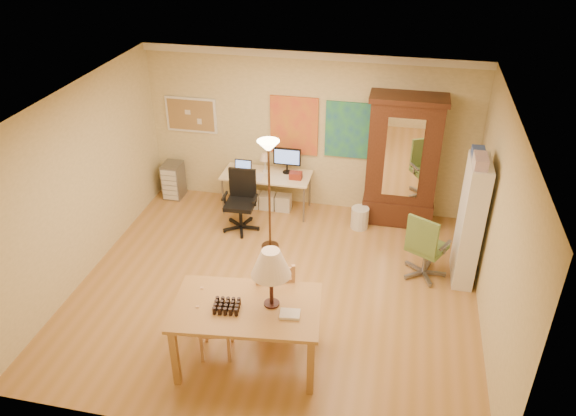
% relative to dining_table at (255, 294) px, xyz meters
% --- Properties ---
extents(floor, '(5.50, 5.50, 0.00)m').
position_rel_dining_table_xyz_m(floor, '(-0.10, 1.36, -0.99)').
color(floor, '#A4753A').
rests_on(floor, ground).
extents(crown_molding, '(5.50, 0.08, 0.12)m').
position_rel_dining_table_xyz_m(crown_molding, '(-0.10, 3.82, 1.65)').
color(crown_molding, white).
rests_on(crown_molding, floor).
extents(corkboard, '(0.90, 0.04, 0.62)m').
position_rel_dining_table_xyz_m(corkboard, '(-2.15, 3.83, 0.51)').
color(corkboard, '#987947').
rests_on(corkboard, floor).
extents(art_panel_left, '(0.80, 0.04, 1.00)m').
position_rel_dining_table_xyz_m(art_panel_left, '(-0.35, 3.83, 0.46)').
color(art_panel_left, gold).
rests_on(art_panel_left, floor).
extents(art_panel_right, '(0.75, 0.04, 0.95)m').
position_rel_dining_table_xyz_m(art_panel_right, '(0.55, 3.83, 0.46)').
color(art_panel_right, '#23698D').
rests_on(art_panel_right, floor).
extents(dining_table, '(1.76, 1.18, 1.56)m').
position_rel_dining_table_xyz_m(dining_table, '(0.00, 0.00, 0.00)').
color(dining_table, olive).
rests_on(dining_table, floor).
extents(ladder_chair_back, '(0.62, 0.61, 1.06)m').
position_rel_dining_table_xyz_m(ladder_chair_back, '(0.07, 0.61, -0.49)').
color(ladder_chair_back, '#B77754').
rests_on(ladder_chair_back, floor).
extents(ladder_chair_left, '(0.44, 0.45, 0.84)m').
position_rel_dining_table_xyz_m(ladder_chair_left, '(-0.54, 0.03, -0.60)').
color(ladder_chair_left, '#B77754').
rests_on(ladder_chair_left, floor).
extents(torchiere_lamp, '(0.33, 0.33, 1.80)m').
position_rel_dining_table_xyz_m(torchiere_lamp, '(-0.42, 2.36, 0.45)').
color(torchiere_lamp, '#442D1B').
rests_on(torchiere_lamp, floor).
extents(computer_desk, '(1.49, 0.65, 1.13)m').
position_rel_dining_table_xyz_m(computer_desk, '(-0.72, 3.52, -0.57)').
color(computer_desk, beige).
rests_on(computer_desk, floor).
extents(office_chair_black, '(0.62, 0.62, 1.00)m').
position_rel_dining_table_xyz_m(office_chair_black, '(-1.01, 2.81, -0.72)').
color(office_chair_black, black).
rests_on(office_chair_black, floor).
extents(office_chair_green, '(0.64, 0.64, 1.04)m').
position_rel_dining_table_xyz_m(office_chair_green, '(1.91, 2.10, -0.71)').
color(office_chair_green, slate).
rests_on(office_chair_green, floor).
extents(drawer_cart, '(0.32, 0.39, 0.65)m').
position_rel_dining_table_xyz_m(drawer_cart, '(-2.50, 3.59, -0.66)').
color(drawer_cart, slate).
rests_on(drawer_cart, floor).
extents(armoire, '(1.19, 0.56, 2.18)m').
position_rel_dining_table_xyz_m(armoire, '(1.47, 3.60, -0.04)').
color(armoire, '#331A0E').
rests_on(armoire, floor).
extents(bookshelf, '(0.27, 0.73, 1.83)m').
position_rel_dining_table_xyz_m(bookshelf, '(2.45, 2.21, -0.08)').
color(bookshelf, white).
rests_on(bookshelf, floor).
extents(wastebin, '(0.29, 0.29, 0.36)m').
position_rel_dining_table_xyz_m(wastebin, '(0.88, 3.23, -0.81)').
color(wastebin, silver).
rests_on(wastebin, floor).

